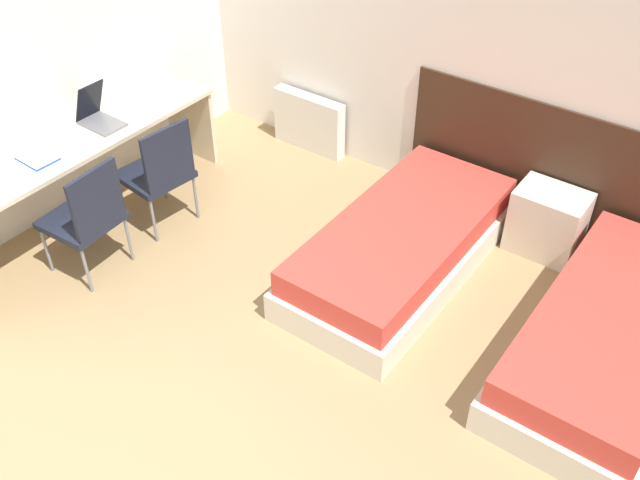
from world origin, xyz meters
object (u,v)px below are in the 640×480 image
object	(u,v)px
chair_near_notebook	(87,215)
nightstand	(547,222)
bed_near_window	(402,246)
bed_near_door	(610,337)
laptop	(98,116)
chair_near_laptop	(159,170)

from	to	relation	value
chair_near_notebook	nightstand	bearing A→B (deg)	36.61
bed_near_window	bed_near_door	size ratio (longest dim) A/B	1.00
bed_near_window	chair_near_notebook	distance (m)	2.26
chair_near_notebook	laptop	distance (m)	0.92
laptop	nightstand	bearing A→B (deg)	26.58
bed_near_door	laptop	size ratio (longest dim) A/B	5.82
bed_near_window	chair_near_notebook	world-z (taller)	chair_near_notebook
chair_near_laptop	chair_near_notebook	world-z (taller)	same
nightstand	chair_near_notebook	size ratio (longest dim) A/B	0.57
bed_near_window	nightstand	xyz separation A→B (m)	(0.77, 0.83, 0.05)
bed_near_door	chair_near_notebook	size ratio (longest dim) A/B	2.20
nightstand	chair_near_laptop	distance (m)	2.97
nightstand	laptop	size ratio (longest dim) A/B	1.50
bed_near_door	nightstand	world-z (taller)	nightstand
bed_near_door	laptop	bearing A→B (deg)	-170.30
laptop	chair_near_notebook	bearing A→B (deg)	-48.32
bed_near_door	bed_near_window	bearing A→B (deg)	180.00
bed_near_door	laptop	distance (m)	4.01
bed_near_window	laptop	world-z (taller)	laptop
nightstand	laptop	distance (m)	3.53
bed_near_door	chair_near_notebook	xyz separation A→B (m)	(-3.35, -1.33, 0.30)
bed_near_door	nightstand	bearing A→B (deg)	132.67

